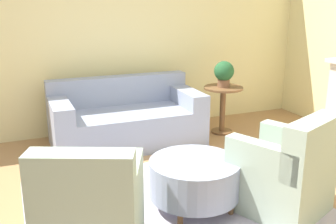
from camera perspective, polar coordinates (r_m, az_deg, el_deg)
ground_plane at (r=3.80m, az=1.05°, el=-13.33°), size 16.00×16.00×0.00m
wall_back at (r=5.69m, az=-8.88°, el=11.17°), size 8.83×0.12×2.80m
rug at (r=3.80m, az=1.05°, el=-13.27°), size 2.67×2.05×0.01m
couch at (r=5.25m, az=-6.11°, el=-1.20°), size 1.94×0.97×0.85m
armchair_left at (r=3.02m, az=-11.09°, el=-14.04°), size 0.94×0.96×0.91m
armchair_right at (r=3.70m, az=16.63°, el=-8.59°), size 0.94×0.96×0.91m
ottoman_table at (r=3.65m, az=3.84°, el=-9.51°), size 0.83×0.83×0.45m
side_table at (r=5.65m, az=7.96°, el=1.51°), size 0.55×0.55×0.68m
potted_plant_on_side_table at (r=5.56m, az=8.13°, el=5.69°), size 0.28×0.28×0.37m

